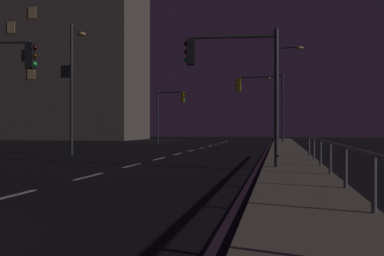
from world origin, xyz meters
name	(u,v)px	position (x,y,z in m)	size (l,w,h in m)	color
ground_plane	(162,158)	(0.00, 17.50, 0.00)	(112.00, 112.00, 0.00)	black
sidewalk_right	(290,159)	(6.46, 17.50, 0.07)	(2.24, 77.00, 0.14)	gray
lane_markings_center	(178,154)	(0.00, 21.00, 0.01)	(0.14, 50.00, 0.01)	silver
lane_edge_line	(265,154)	(5.09, 22.50, 0.01)	(0.14, 53.00, 0.01)	silver
traffic_light_overhead_east	(235,71)	(4.35, 11.90, 3.63)	(3.40, 0.64, 4.97)	#38383D
traffic_light_near_left	(259,96)	(4.55, 27.14, 3.87)	(3.12, 0.54, 5.35)	#4C4C51
traffic_light_far_center	(169,106)	(-4.42, 35.89, 3.67)	(2.92, 0.64, 5.28)	#2D3033
street_lamp_mid_block	(280,101)	(6.02, 39.57, 4.30)	(1.85, 1.34, 6.85)	#2D3033
street_lamp_across_street	(73,77)	(-5.75, 19.10, 4.51)	(0.56, 1.84, 7.55)	#2D3033
street_lamp_far_end	(280,86)	(5.99, 29.58, 4.75)	(2.16, 0.77, 7.69)	#38383D
barrier_fence	(337,153)	(7.43, 8.45, 0.88)	(0.09, 20.99, 0.98)	#59595E
building_distant	(64,45)	(-23.90, 51.34, 13.45)	(22.03, 10.71, 26.90)	#6B6056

